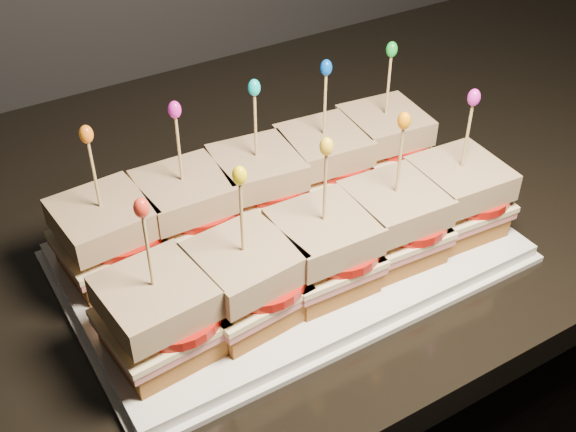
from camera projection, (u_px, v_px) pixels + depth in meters
granite_slab at (117, 250)px, 0.77m from camera, size 2.17×0.68×0.04m
platter at (288, 252)px, 0.73m from camera, size 0.42×0.26×0.02m
platter_rim at (288, 257)px, 0.73m from camera, size 0.44×0.27×0.01m
sandwich_0_bread_bot at (111, 258)px, 0.69m from camera, size 0.09×0.09×0.02m
sandwich_0_ham at (108, 246)px, 0.68m from camera, size 0.09×0.09×0.01m
sandwich_0_cheese at (107, 240)px, 0.67m from camera, size 0.10×0.09×0.01m
sandwich_0_tomato at (121, 233)px, 0.67m from camera, size 0.08×0.08×0.01m
sandwich_0_bread_top at (103, 218)px, 0.66m from camera, size 0.09×0.09×0.03m
sandwich_0_pick at (95, 179)px, 0.63m from camera, size 0.00×0.00×0.09m
sandwich_0_frill at (86, 134)px, 0.60m from camera, size 0.01×0.01×0.02m
sandwich_1_bread_bot at (188, 231)px, 0.72m from camera, size 0.08×0.08×0.02m
sandwich_1_ham at (186, 219)px, 0.71m from camera, size 0.09×0.09×0.01m
sandwich_1_cheese at (186, 213)px, 0.71m from camera, size 0.09×0.09×0.01m
sandwich_1_tomato at (199, 206)px, 0.70m from camera, size 0.08×0.08×0.01m
sandwich_1_bread_top at (183, 192)px, 0.69m from camera, size 0.08×0.08×0.03m
sandwich_1_pick at (179, 153)px, 0.66m from camera, size 0.00×0.00×0.09m
sandwich_1_frill at (175, 110)px, 0.64m from camera, size 0.01×0.01×0.02m
sandwich_2_bread_bot at (258, 206)px, 0.75m from camera, size 0.09×0.09×0.02m
sandwich_2_ham at (258, 194)px, 0.74m from camera, size 0.10×0.10×0.01m
sandwich_2_cheese at (257, 188)px, 0.74m from camera, size 0.10×0.10×0.01m
sandwich_2_tomato at (270, 182)px, 0.74m from camera, size 0.08×0.08×0.01m
sandwich_2_bread_top at (257, 167)px, 0.72m from camera, size 0.09×0.09×0.03m
sandwich_2_pick at (256, 129)px, 0.70m from camera, size 0.00×0.00×0.09m
sandwich_2_frill at (254, 88)px, 0.67m from camera, size 0.01×0.01×0.02m
sandwich_3_bread_bot at (322, 183)px, 0.79m from camera, size 0.09×0.09×0.02m
sandwich_3_ham at (323, 171)px, 0.78m from camera, size 0.10×0.09×0.01m
sandwich_3_cheese at (323, 166)px, 0.77m from camera, size 0.10×0.09×0.01m
sandwich_3_tomato at (335, 159)px, 0.77m from camera, size 0.08×0.08×0.01m
sandwich_3_bread_top at (324, 145)px, 0.76m from camera, size 0.09×0.09×0.03m
sandwich_3_pick at (325, 108)px, 0.73m from camera, size 0.00×0.00×0.09m
sandwich_3_frill at (326, 68)px, 0.70m from camera, size 0.01×0.01×0.02m
sandwich_4_bread_bot at (381, 162)px, 0.82m from camera, size 0.09×0.09×0.02m
sandwich_4_ham at (382, 150)px, 0.81m from camera, size 0.10×0.09×0.01m
sandwich_4_cheese at (383, 145)px, 0.81m from camera, size 0.10×0.10×0.01m
sandwich_4_tomato at (395, 139)px, 0.80m from camera, size 0.08×0.08×0.01m
sandwich_4_bread_top at (385, 125)px, 0.79m from camera, size 0.09×0.09×0.03m
sandwich_4_pick at (388, 89)px, 0.76m from camera, size 0.00×0.00×0.09m
sandwich_4_frill at (392, 49)px, 0.74m from camera, size 0.01×0.01×0.02m
sandwich_5_bread_bot at (162, 339)px, 0.61m from camera, size 0.09×0.09×0.02m
sandwich_5_ham at (160, 326)px, 0.60m from camera, size 0.10×0.09×0.01m
sandwich_5_cheese at (159, 320)px, 0.59m from camera, size 0.10×0.09×0.01m
sandwich_5_tomato at (174, 312)px, 0.59m from camera, size 0.08×0.08×0.01m
sandwich_5_bread_top at (155, 297)px, 0.58m from camera, size 0.09×0.09×0.03m
sandwich_5_pick at (149, 255)px, 0.55m from camera, size 0.00×0.00×0.09m
sandwich_5_frill at (141, 208)px, 0.52m from camera, size 0.01×0.01×0.02m
sandwich_6_bread_bot at (246, 303)px, 0.64m from camera, size 0.09×0.09×0.02m
sandwich_6_ham at (245, 291)px, 0.63m from camera, size 0.10×0.09×0.01m
sandwich_6_cheese at (245, 285)px, 0.63m from camera, size 0.10×0.10×0.01m
sandwich_6_tomato at (260, 278)px, 0.62m from camera, size 0.08×0.08×0.01m
sandwich_6_bread_top at (244, 262)px, 0.61m from camera, size 0.09×0.09×0.03m
sandwich_6_pick at (242, 221)px, 0.58m from camera, size 0.00×0.00×0.09m
sandwich_6_frill at (240, 175)px, 0.56m from camera, size 0.01×0.01×0.02m
sandwich_7_bread_bot at (322, 272)px, 0.67m from camera, size 0.08×0.08×0.02m
sandwich_7_ham at (322, 259)px, 0.66m from camera, size 0.09×0.09×0.01m
sandwich_7_cheese at (322, 254)px, 0.66m from camera, size 0.09×0.09×0.01m
sandwich_7_tomato at (337, 246)px, 0.65m from camera, size 0.08×0.08×0.01m
sandwich_7_bread_top at (323, 231)px, 0.64m from camera, size 0.08×0.08×0.03m
sandwich_7_pick at (325, 191)px, 0.62m from camera, size 0.00×0.00×0.09m
sandwich_7_frill at (327, 147)px, 0.59m from camera, size 0.01×0.01×0.02m
sandwich_8_bread_bot at (390, 243)px, 0.71m from camera, size 0.08×0.08×0.02m
sandwich_8_ham at (392, 231)px, 0.70m from camera, size 0.09×0.09×0.01m
sandwich_8_cheese at (392, 225)px, 0.69m from camera, size 0.09×0.09×0.01m
sandwich_8_tomato at (407, 218)px, 0.69m from camera, size 0.08×0.08×0.01m
sandwich_8_bread_top at (395, 204)px, 0.68m from camera, size 0.09×0.09×0.03m
sandwich_8_pick at (399, 164)px, 0.65m from camera, size 0.00×0.00×0.09m
sandwich_8_frill at (404, 121)px, 0.62m from camera, size 0.01×0.01×0.02m
sandwich_9_bread_bot at (453, 217)px, 0.74m from camera, size 0.09×0.09×0.02m
sandwich_9_ham at (455, 205)px, 0.73m from camera, size 0.09×0.09×0.01m
sandwich_9_cheese at (456, 199)px, 0.73m from camera, size 0.10×0.09×0.01m
sandwich_9_tomato at (470, 193)px, 0.72m from camera, size 0.08×0.08×0.01m
sandwich_9_bread_top at (460, 178)px, 0.71m from camera, size 0.09×0.09×0.03m
sandwich_9_pick at (467, 140)px, 0.68m from camera, size 0.00×0.00×0.09m
sandwich_9_frill at (474, 98)px, 0.66m from camera, size 0.01×0.01×0.02m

